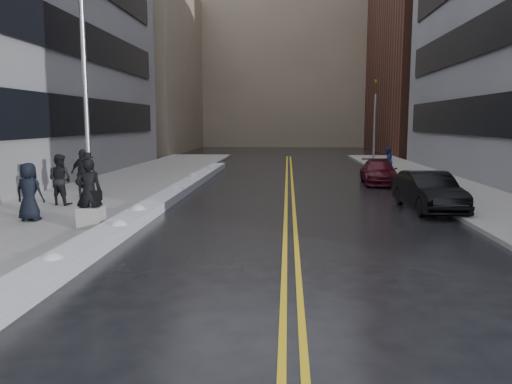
% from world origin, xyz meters
% --- Properties ---
extents(ground, '(160.00, 160.00, 0.00)m').
position_xyz_m(ground, '(0.00, 0.00, 0.00)').
color(ground, black).
rests_on(ground, ground).
extents(sidewalk_west, '(5.50, 50.00, 0.15)m').
position_xyz_m(sidewalk_west, '(-5.75, 10.00, 0.07)').
color(sidewalk_west, gray).
rests_on(sidewalk_west, ground).
extents(sidewalk_east, '(4.00, 50.00, 0.15)m').
position_xyz_m(sidewalk_east, '(10.00, 10.00, 0.07)').
color(sidewalk_east, gray).
rests_on(sidewalk_east, ground).
extents(lane_line_left, '(0.12, 50.00, 0.01)m').
position_xyz_m(lane_line_left, '(2.35, 10.00, 0.00)').
color(lane_line_left, gold).
rests_on(lane_line_left, ground).
extents(lane_line_right, '(0.12, 50.00, 0.01)m').
position_xyz_m(lane_line_right, '(2.65, 10.00, 0.00)').
color(lane_line_right, gold).
rests_on(lane_line_right, ground).
extents(snow_ridge, '(0.90, 30.00, 0.34)m').
position_xyz_m(snow_ridge, '(-2.45, 8.00, 0.17)').
color(snow_ridge, silver).
rests_on(snow_ridge, ground).
extents(building_west_far, '(14.00, 22.00, 18.00)m').
position_xyz_m(building_west_far, '(-15.50, 44.00, 9.00)').
color(building_west_far, gray).
rests_on(building_west_far, ground).
extents(building_east_far, '(14.00, 20.00, 28.00)m').
position_xyz_m(building_east_far, '(19.00, 42.00, 14.00)').
color(building_east_far, '#562D21').
rests_on(building_east_far, ground).
extents(building_far, '(36.00, 16.00, 22.00)m').
position_xyz_m(building_far, '(2.00, 60.00, 11.00)').
color(building_far, gray).
rests_on(building_far, ground).
extents(lamppost, '(0.65, 0.65, 7.62)m').
position_xyz_m(lamppost, '(-3.30, 2.00, 2.53)').
color(lamppost, gray).
rests_on(lamppost, sidewalk_west).
extents(fire_hydrant, '(0.26, 0.26, 0.73)m').
position_xyz_m(fire_hydrant, '(9.00, 10.00, 0.55)').
color(fire_hydrant, maroon).
rests_on(fire_hydrant, sidewalk_east).
extents(traffic_signal, '(0.16, 0.20, 6.00)m').
position_xyz_m(traffic_signal, '(8.50, 24.00, 3.40)').
color(traffic_signal, gray).
rests_on(traffic_signal, sidewalk_east).
extents(pedestrian_fedora, '(0.85, 0.69, 2.03)m').
position_xyz_m(pedestrian_fedora, '(-3.32, 1.97, 1.16)').
color(pedestrian_fedora, black).
rests_on(pedestrian_fedora, sidewalk_west).
extents(pedestrian_b, '(1.06, 0.91, 1.88)m').
position_xyz_m(pedestrian_b, '(-5.97, 5.81, 1.09)').
color(pedestrian_b, black).
rests_on(pedestrian_b, sidewalk_west).
extents(pedestrian_c, '(0.94, 0.66, 1.81)m').
position_xyz_m(pedestrian_c, '(-5.57, 2.83, 1.06)').
color(pedestrian_c, black).
rests_on(pedestrian_c, sidewalk_west).
extents(pedestrian_d, '(1.23, 0.74, 1.96)m').
position_xyz_m(pedestrian_d, '(-5.89, 7.77, 1.13)').
color(pedestrian_d, black).
rests_on(pedestrian_d, sidewalk_west).
extents(pedestrian_east, '(0.98, 0.93, 1.59)m').
position_xyz_m(pedestrian_east, '(8.21, 17.53, 0.94)').
color(pedestrian_east, navy).
rests_on(pedestrian_east, sidewalk_east).
extents(car_black, '(1.81, 4.39, 1.41)m').
position_xyz_m(car_black, '(7.50, 6.26, 0.71)').
color(car_black, black).
rests_on(car_black, ground).
extents(car_maroon, '(1.98, 4.33, 1.23)m').
position_xyz_m(car_maroon, '(7.15, 14.19, 0.61)').
color(car_maroon, '#3B0914').
rests_on(car_maroon, ground).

